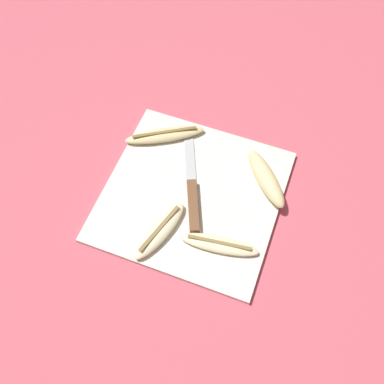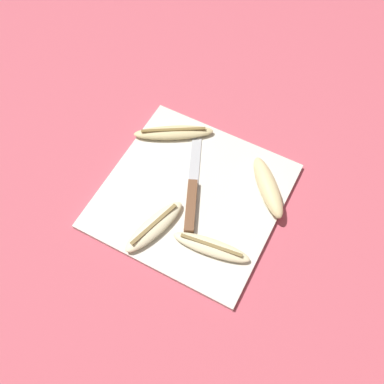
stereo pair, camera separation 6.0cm
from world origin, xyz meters
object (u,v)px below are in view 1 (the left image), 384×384
banana_pale_long (219,244)px  banana_bright_far (160,231)px  knife (192,198)px  banana_ripe_center (266,178)px  banana_mellow_near (165,135)px

banana_pale_long → banana_bright_far: size_ratio=1.03×
knife → banana_pale_long: banana_pale_long is taller
banana_ripe_center → banana_mellow_near: 0.25m
banana_mellow_near → banana_bright_far: (0.08, -0.22, 0.00)m
banana_mellow_near → banana_bright_far: bearing=-70.3°
banana_mellow_near → banana_bright_far: same height
banana_mellow_near → knife: bearing=-48.3°
knife → banana_ripe_center: 0.16m
banana_ripe_center → banana_bright_far: size_ratio=0.88×
banana_ripe_center → banana_bright_far: bearing=-131.6°
knife → banana_mellow_near: size_ratio=1.31×
banana_ripe_center → banana_pale_long: bearing=-104.6°
banana_pale_long → banana_mellow_near: banana_mellow_near is taller
banana_pale_long → banana_ripe_center: bearing=75.4°
knife → banana_ripe_center: banana_ripe_center is taller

